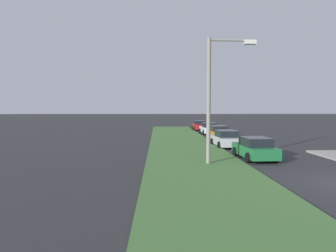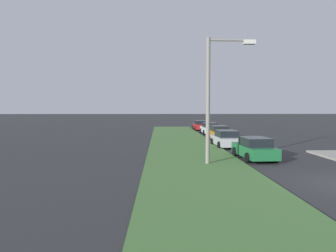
{
  "view_description": "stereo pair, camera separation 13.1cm",
  "coord_description": "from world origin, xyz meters",
  "px_view_note": "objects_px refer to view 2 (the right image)",
  "views": [
    {
      "loc": [
        -13.27,
        8.55,
        3.44
      ],
      "look_at": [
        13.39,
        7.66,
        1.83
      ],
      "focal_mm": 33.0,
      "sensor_mm": 36.0,
      "label": 1
    },
    {
      "loc": [
        -13.27,
        8.42,
        3.44
      ],
      "look_at": [
        13.39,
        7.66,
        1.83
      ],
      "focal_mm": 33.0,
      "sensor_mm": 36.0,
      "label": 2
    }
  ],
  "objects_px": {
    "parked_car_silver": "(226,139)",
    "parked_car_orange": "(219,133)",
    "streetlight": "(214,91)",
    "parked_car_green": "(254,149)",
    "parked_car_red": "(200,126)",
    "parked_car_white": "(209,129)"
  },
  "relations": [
    {
      "from": "parked_car_silver",
      "to": "parked_car_orange",
      "type": "distance_m",
      "value": 6.73
    },
    {
      "from": "parked_car_orange",
      "to": "streetlight",
      "type": "relative_size",
      "value": 0.58
    },
    {
      "from": "parked_car_green",
      "to": "parked_car_red",
      "type": "height_order",
      "value": "same"
    },
    {
      "from": "parked_car_orange",
      "to": "parked_car_white",
      "type": "distance_m",
      "value": 6.46
    },
    {
      "from": "parked_car_green",
      "to": "parked_car_silver",
      "type": "xyz_separation_m",
      "value": [
        6.32,
        0.52,
        0.0
      ]
    },
    {
      "from": "parked_car_silver",
      "to": "parked_car_red",
      "type": "height_order",
      "value": "same"
    },
    {
      "from": "parked_car_orange",
      "to": "parked_car_red",
      "type": "xyz_separation_m",
      "value": [
        13.14,
        0.26,
        0.0
      ]
    },
    {
      "from": "parked_car_silver",
      "to": "parked_car_orange",
      "type": "bearing_deg",
      "value": -8.09
    },
    {
      "from": "parked_car_silver",
      "to": "parked_car_white",
      "type": "xyz_separation_m",
      "value": [
        13.15,
        -0.69,
        0.0
      ]
    },
    {
      "from": "parked_car_green",
      "to": "streetlight",
      "type": "height_order",
      "value": "streetlight"
    },
    {
      "from": "parked_car_green",
      "to": "streetlight",
      "type": "xyz_separation_m",
      "value": [
        -2.06,
        3.1,
        3.67
      ]
    },
    {
      "from": "parked_car_red",
      "to": "parked_car_green",
      "type": "bearing_deg",
      "value": 179.7
    },
    {
      "from": "parked_car_silver",
      "to": "parked_car_red",
      "type": "distance_m",
      "value": 19.83
    },
    {
      "from": "parked_car_red",
      "to": "streetlight",
      "type": "distance_m",
      "value": 28.6
    },
    {
      "from": "parked_car_orange",
      "to": "parked_car_white",
      "type": "relative_size",
      "value": 1.01
    },
    {
      "from": "parked_car_silver",
      "to": "parked_car_orange",
      "type": "xyz_separation_m",
      "value": [
        6.69,
        -0.66,
        0.0
      ]
    },
    {
      "from": "parked_car_white",
      "to": "streetlight",
      "type": "distance_m",
      "value": 22.09
    },
    {
      "from": "parked_car_silver",
      "to": "parked_car_red",
      "type": "bearing_deg",
      "value": -3.61
    },
    {
      "from": "streetlight",
      "to": "parked_car_green",
      "type": "bearing_deg",
      "value": -56.31
    },
    {
      "from": "parked_car_silver",
      "to": "parked_car_orange",
      "type": "relative_size",
      "value": 1.0
    },
    {
      "from": "parked_car_orange",
      "to": "streetlight",
      "type": "xyz_separation_m",
      "value": [
        -15.08,
        3.24,
        3.67
      ]
    },
    {
      "from": "parked_car_red",
      "to": "streetlight",
      "type": "xyz_separation_m",
      "value": [
        -28.21,
        2.99,
        3.67
      ]
    }
  ]
}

